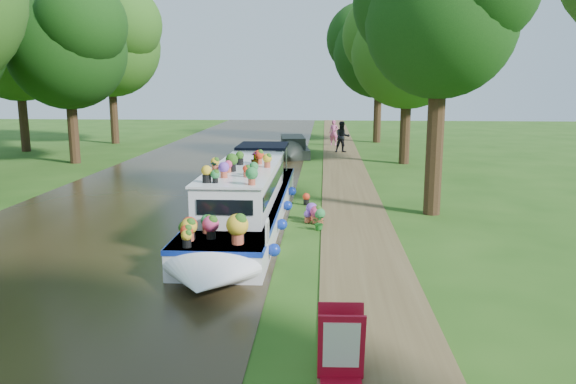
{
  "coord_description": "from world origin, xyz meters",
  "views": [
    {
      "loc": [
        0.17,
        -15.74,
        4.38
      ],
      "look_at": [
        -0.86,
        -0.08,
        1.3
      ],
      "focal_mm": 35.0,
      "sensor_mm": 36.0,
      "label": 1
    }
  ],
  "objects_px": {
    "plant_boat": "(245,199)",
    "second_boat": "(293,148)",
    "pedestrian_dark": "(342,137)",
    "sandwich_board": "(341,347)",
    "pedestrian_pink": "(334,133)"
  },
  "relations": [
    {
      "from": "plant_boat",
      "to": "second_boat",
      "type": "distance_m",
      "value": 16.97
    },
    {
      "from": "pedestrian_dark",
      "to": "second_boat",
      "type": "bearing_deg",
      "value": -165.0
    },
    {
      "from": "sandwich_board",
      "to": "plant_boat",
      "type": "bearing_deg",
      "value": 104.78
    },
    {
      "from": "second_boat",
      "to": "pedestrian_pink",
      "type": "bearing_deg",
      "value": 59.87
    },
    {
      "from": "second_boat",
      "to": "pedestrian_dark",
      "type": "bearing_deg",
      "value": 21.91
    },
    {
      "from": "second_boat",
      "to": "sandwich_board",
      "type": "bearing_deg",
      "value": -91.43
    },
    {
      "from": "plant_boat",
      "to": "sandwich_board",
      "type": "bearing_deg",
      "value": -73.27
    },
    {
      "from": "second_boat",
      "to": "pedestrian_pink",
      "type": "height_order",
      "value": "pedestrian_pink"
    },
    {
      "from": "plant_boat",
      "to": "pedestrian_dark",
      "type": "relative_size",
      "value": 6.97
    },
    {
      "from": "plant_boat",
      "to": "pedestrian_pink",
      "type": "bearing_deg",
      "value": 82.37
    },
    {
      "from": "second_boat",
      "to": "sandwich_board",
      "type": "relative_size",
      "value": 5.59
    },
    {
      "from": "pedestrian_dark",
      "to": "sandwich_board",
      "type": "bearing_deg",
      "value": -104.91
    },
    {
      "from": "second_boat",
      "to": "pedestrian_dark",
      "type": "relative_size",
      "value": 3.17
    },
    {
      "from": "plant_boat",
      "to": "second_boat",
      "type": "bearing_deg",
      "value": 88.31
    },
    {
      "from": "plant_boat",
      "to": "pedestrian_pink",
      "type": "relative_size",
      "value": 7.74
    }
  ]
}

